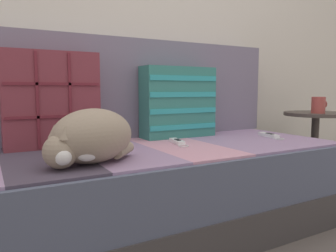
% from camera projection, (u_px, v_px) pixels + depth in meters
% --- Properties ---
extents(ground_plane, '(14.00, 14.00, 0.00)m').
position_uv_depth(ground_plane, '(161.00, 242.00, 1.45)').
color(ground_plane, '#564C47').
extents(couch, '(1.96, 0.84, 0.41)m').
position_uv_depth(couch, '(148.00, 190.00, 1.55)').
color(couch, '#3D3838').
rests_on(couch, ground_plane).
extents(sofa_backrest, '(1.92, 0.14, 0.54)m').
position_uv_depth(sofa_backrest, '(119.00, 89.00, 1.80)').
color(sofa_backrest, slate).
rests_on(sofa_backrest, couch).
extents(throw_pillow_quilted, '(0.42, 0.14, 0.43)m').
position_uv_depth(throw_pillow_quilted, '(52.00, 100.00, 1.49)').
color(throw_pillow_quilted, brown).
rests_on(throw_pillow_quilted, couch).
extents(throw_pillow_striped, '(0.42, 0.14, 0.39)m').
position_uv_depth(throw_pillow_striped, '(178.00, 102.00, 1.82)').
color(throw_pillow_striped, '#337A70').
rests_on(throw_pillow_striped, couch).
extents(sleeping_cat, '(0.37, 0.32, 0.20)m').
position_uv_depth(sleeping_cat, '(90.00, 138.00, 1.16)').
color(sleeping_cat, gray).
rests_on(sleeping_cat, couch).
extents(game_remote_near, '(0.08, 0.19, 0.02)m').
position_uv_depth(game_remote_near, '(177.00, 142.00, 1.61)').
color(game_remote_near, white).
rests_on(game_remote_near, couch).
extents(game_remote_far, '(0.09, 0.21, 0.02)m').
position_uv_depth(game_remote_far, '(269.00, 135.00, 1.83)').
color(game_remote_far, white).
rests_on(game_remote_far, couch).
extents(end_table, '(0.41, 0.41, 0.53)m').
position_uv_depth(end_table, '(315.00, 137.00, 2.19)').
color(end_table, '#423833').
rests_on(end_table, ground_plane).
extents(coffee_mug, '(0.09, 0.08, 0.10)m').
position_uv_depth(coffee_mug, '(319.00, 105.00, 2.08)').
color(coffee_mug, '#9E3D38').
rests_on(coffee_mug, end_table).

